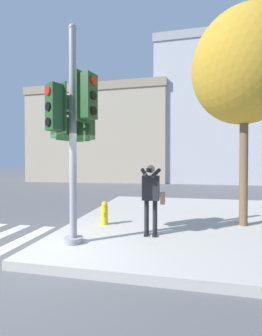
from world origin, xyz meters
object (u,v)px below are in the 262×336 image
street_tree (244,68)px  person_photographer (151,193)px  traffic_signal_pole (73,121)px  fire_hydrant (105,213)px

street_tree → person_photographer: bearing=-150.6°
traffic_signal_pole → person_photographer: size_ratio=2.79×
fire_hydrant → traffic_signal_pole: bearing=-97.6°
street_tree → fire_hydrant: (-3.76, -0.67, -3.98)m
fire_hydrant → person_photographer: bearing=-25.9°
traffic_signal_pole → fire_hydrant: (0.20, 1.52, -2.28)m
person_photographer → fire_hydrant: (-1.38, 0.67, -0.67)m
traffic_signal_pole → person_photographer: traffic_signal_pole is taller
traffic_signal_pole → fire_hydrant: size_ratio=7.18×
person_photographer → street_tree: (2.38, 1.34, 3.31)m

